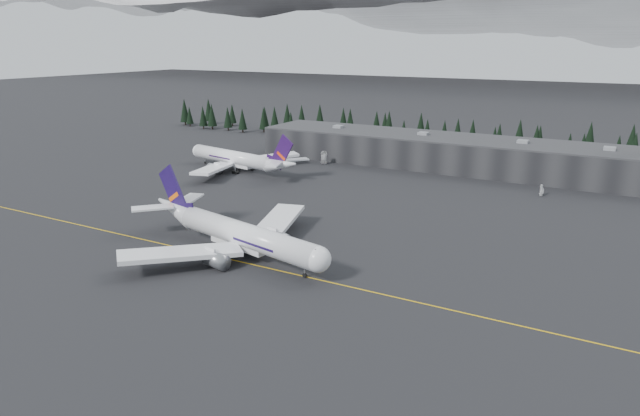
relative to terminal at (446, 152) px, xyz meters
The scene contains 9 objects.
ground 125.16m from the terminal, 90.00° to the right, with size 1400.00×1400.00×0.00m, color black.
taxiline 127.16m from the terminal, 90.00° to the right, with size 400.00×0.40×0.02m, color gold.
terminal is the anchor object (origin of this frame).
treeline 37.02m from the terminal, 90.00° to the left, with size 360.00×20.00×15.00m, color black.
mountain_ridge 875.02m from the terminal, 90.00° to the left, with size 4400.00×900.00×420.00m, color white, non-canonical shape.
jet_main 123.26m from the terminal, 96.87° to the right, with size 62.32×56.94×18.55m.
jet_parked 83.89m from the terminal, 144.44° to the right, with size 59.02×53.99×17.52m.
gse_vehicle_a 50.67m from the terminal, 156.87° to the right, with size 2.58×5.59×1.55m, color #BCBCBF.
gse_vehicle_b 51.97m from the terminal, 34.16° to the right, with size 1.62×4.04×1.38m, color white.
Camera 1 is at (69.29, -102.03, 50.24)m, focal length 32.00 mm.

